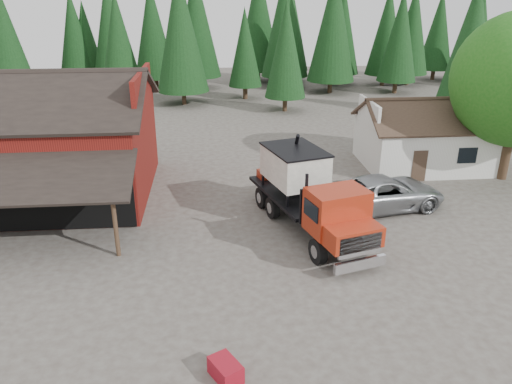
{
  "coord_description": "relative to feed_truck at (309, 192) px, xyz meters",
  "views": [
    {
      "loc": [
        -1.21,
        -18.15,
        11.14
      ],
      "look_at": [
        0.86,
        4.7,
        1.8
      ],
      "focal_mm": 35.0,
      "sensor_mm": 36.0,
      "label": 1
    }
  ],
  "objects": [
    {
      "name": "silver_car",
      "position": [
        4.62,
        2.15,
        -1.11
      ],
      "size": [
        7.03,
        4.25,
        1.82
      ],
      "primitive_type": "imported",
      "rotation": [
        0.0,
        0.0,
        1.77
      ],
      "color": "#9FA2A6",
      "rests_on": "ground"
    },
    {
      "name": "ground",
      "position": [
        -3.38,
        -3.99,
        -2.02
      ],
      "size": [
        120.0,
        120.0,
        0.0
      ],
      "primitive_type": "plane",
      "color": "#484039",
      "rests_on": "ground"
    },
    {
      "name": "feed_truck",
      "position": [
        0.0,
        0.0,
        0.0
      ],
      "size": [
        5.1,
        9.9,
        4.32
      ],
      "rotation": [
        0.0,
        0.0,
        0.28
      ],
      "color": "black",
      "rests_on": "ground"
    },
    {
      "name": "near_pine_b",
      "position": [
        2.62,
        26.01,
        3.87
      ],
      "size": [
        3.96,
        3.96,
        10.4
      ],
      "color": "#382619",
      "rests_on": "ground"
    },
    {
      "name": "near_pine_c",
      "position": [
        18.62,
        22.01,
        4.87
      ],
      "size": [
        4.84,
        4.84,
        12.4
      ],
      "color": "#382619",
      "rests_on": "ground"
    },
    {
      "name": "conifer_backdrop",
      "position": [
        -3.38,
        38.01,
        -2.02
      ],
      "size": [
        76.0,
        16.0,
        16.0
      ],
      "primitive_type": null,
      "color": "black",
      "rests_on": "ground"
    },
    {
      "name": "red_barn",
      "position": [
        -14.38,
        5.91,
        0.67
      ],
      "size": [
        12.8,
        13.63,
        7.18
      ],
      "color": "maroon",
      "rests_on": "ground"
    },
    {
      "name": "equip_box",
      "position": [
        -4.43,
        -9.99,
        -1.72
      ],
      "size": [
        1.15,
        1.3,
        0.6
      ],
      "primitive_type": "cube",
      "rotation": [
        0.0,
        0.0,
        0.51
      ],
      "color": "maroon",
      "rests_on": "ground"
    },
    {
      "name": "farmhouse",
      "position": [
        9.62,
        9.01,
        -0.35
      ],
      "size": [
        8.6,
        6.42,
        4.65
      ],
      "color": "silver",
      "rests_on": "ground"
    },
    {
      "name": "near_pine_d",
      "position": [
        -7.38,
        30.01,
        5.37
      ],
      "size": [
        5.28,
        5.28,
        13.4
      ],
      "color": "#382619",
      "rests_on": "ground"
    }
  ]
}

